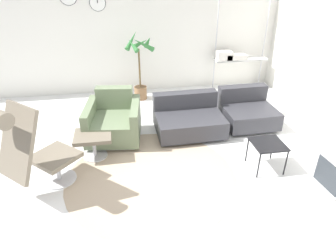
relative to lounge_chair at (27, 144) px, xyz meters
name	(u,v)px	position (x,y,z in m)	size (l,w,h in m)	color
ground_plane	(146,174)	(1.37, 0.15, -0.73)	(12.00, 12.00, 0.00)	white
wall_back	(128,27)	(1.37, 3.34, 0.67)	(12.00, 0.09, 2.80)	silver
round_rug	(151,176)	(1.44, 0.09, -0.73)	(2.32, 2.32, 0.01)	tan
lounge_chair	(27,144)	(0.00, 0.00, 0.00)	(1.00, 1.02, 1.30)	#BCBCC1
ottoman	(93,139)	(0.66, 0.73, -0.44)	(0.54, 0.45, 0.38)	#BCBCC1
armchair_red	(114,122)	(0.97, 1.23, -0.45)	(0.95, 0.98, 0.78)	silver
couch_low	(188,120)	(2.22, 1.23, -0.51)	(1.13, 0.88, 0.62)	black
couch_second	(247,112)	(3.32, 1.35, -0.51)	(0.91, 0.87, 0.62)	black
side_table	(268,146)	(3.06, 0.03, -0.37)	(0.43, 0.43, 0.41)	black
potted_plant	(140,69)	(1.55, 2.79, -0.07)	(0.61, 0.62, 1.40)	brown
shelf_unit	(234,56)	(3.66, 3.07, 0.01)	(1.19, 0.28, 2.02)	#BCBCC1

